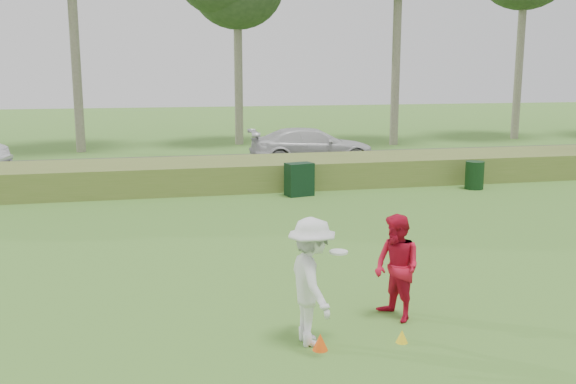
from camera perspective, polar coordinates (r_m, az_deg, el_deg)
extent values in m
plane|color=#3D7426|center=(10.72, 4.84, -10.81)|extent=(120.00, 120.00, 0.00)
cube|color=#586D2B|center=(21.98, -4.64, 1.65)|extent=(80.00, 3.00, 0.90)
cube|color=#2D2D2D|center=(26.95, -6.16, 2.42)|extent=(80.00, 6.00, 0.06)
cylinder|color=gray|center=(34.40, -4.48, 13.82)|extent=(0.44, 0.44, 11.50)
cylinder|color=gray|center=(34.68, 9.72, 15.75)|extent=(0.44, 0.44, 14.00)
cylinder|color=gray|center=(39.49, 20.09, 14.28)|extent=(0.44, 0.44, 13.50)
imported|color=silver|center=(9.33, 2.11, -7.97)|extent=(0.76, 1.25, 1.88)
cylinder|color=white|center=(9.32, 4.52, -5.34)|extent=(0.27, 0.27, 0.03)
imported|color=red|center=(10.38, 9.66, -6.66)|extent=(0.87, 0.99, 1.71)
cone|color=#FF520D|center=(9.41, 2.88, -13.17)|extent=(0.22, 0.22, 0.25)
cone|color=yellow|center=(9.79, 10.09, -12.51)|extent=(0.18, 0.18, 0.20)
cube|color=black|center=(20.31, 1.01, 1.13)|extent=(0.93, 0.69, 1.04)
cylinder|color=black|center=(22.36, 16.24, 1.45)|extent=(0.70, 0.70, 0.93)
imported|color=silver|center=(26.57, 2.16, 4.07)|extent=(5.34, 2.45, 1.51)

